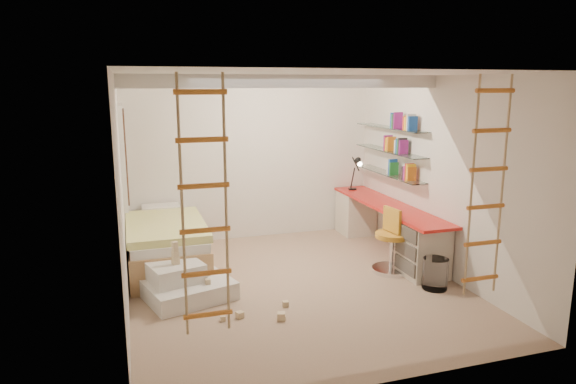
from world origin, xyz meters
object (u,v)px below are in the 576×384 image
object	(u,v)px
desk	(386,226)
bed	(166,243)
swivel_chair	(392,248)
play_platform	(186,285)

from	to	relation	value
desk	bed	size ratio (longest dim) A/B	1.40
desk	swivel_chair	bearing A→B (deg)	-112.69
bed	swivel_chair	bearing A→B (deg)	-21.28
desk	bed	bearing A→B (deg)	173.51
desk	bed	distance (m)	3.22
desk	bed	xyz separation A→B (m)	(-3.20, 0.36, -0.07)
bed	play_platform	size ratio (longest dim) A/B	1.78
bed	swivel_chair	world-z (taller)	swivel_chair
bed	swivel_chair	xyz separation A→B (m)	(2.88, -1.12, -0.01)
swivel_chair	play_platform	size ratio (longest dim) A/B	0.78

